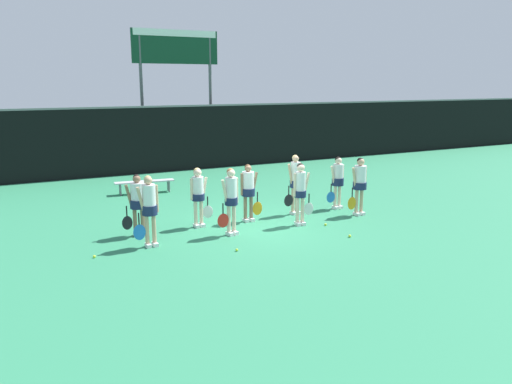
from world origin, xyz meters
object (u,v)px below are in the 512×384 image
(player_1, at_px, (231,196))
(tennis_ball_1, at_px, (237,250))
(scoreboard, at_px, (176,60))
(tennis_ball_3, at_px, (350,236))
(player_6, at_px, (248,188))
(player_2, at_px, (301,189))
(bench_courtside, at_px, (145,182))
(tennis_ball_0, at_px, (94,256))
(player_5, at_px, (198,192))
(player_3, at_px, (360,181))
(tennis_ball_2, at_px, (326,225))
(player_0, at_px, (149,205))
(player_8, at_px, (338,178))
(tennis_ball_4, at_px, (225,217))
(player_7, at_px, (295,180))
(player_4, at_px, (137,200))

(player_1, distance_m, tennis_ball_1, 1.66)
(scoreboard, xyz_separation_m, tennis_ball_3, (0.47, -12.59, -4.86))
(player_6, bearing_deg, player_2, -42.07)
(bench_courtside, bearing_deg, tennis_ball_0, -107.54)
(player_5, bearing_deg, player_2, -27.35)
(player_5, xyz_separation_m, player_6, (1.47, -0.10, -0.01))
(player_3, bearing_deg, tennis_ball_2, -165.42)
(player_3, xyz_separation_m, tennis_ball_1, (-4.64, -1.37, -1.01))
(player_2, xyz_separation_m, tennis_ball_3, (0.55, -1.56, -1.00))
(player_0, relative_size, tennis_ball_1, 26.52)
(tennis_ball_1, bearing_deg, player_5, 92.22)
(player_0, bearing_deg, tennis_ball_3, -21.93)
(scoreboard, xyz_separation_m, tennis_ball_1, (-2.58, -12.27, -4.86))
(bench_courtside, relative_size, tennis_ball_1, 32.02)
(scoreboard, bearing_deg, tennis_ball_3, -87.84)
(player_1, distance_m, tennis_ball_2, 2.90)
(player_1, bearing_deg, player_8, 4.21)
(player_5, bearing_deg, player_3, -16.15)
(tennis_ball_0, xyz_separation_m, tennis_ball_1, (3.10, -1.04, -0.00))
(scoreboard, relative_size, bench_courtside, 2.93)
(scoreboard, xyz_separation_m, player_2, (-0.07, -11.03, -3.86))
(player_5, xyz_separation_m, tennis_ball_4, (0.98, 0.45, -0.95))
(scoreboard, distance_m, tennis_ball_2, 12.43)
(player_6, xyz_separation_m, player_8, (3.14, 0.08, 0.00))
(player_5, relative_size, player_8, 1.00)
(tennis_ball_2, relative_size, tennis_ball_3, 0.97)
(scoreboard, height_order, tennis_ball_3, scoreboard)
(player_2, xyz_separation_m, player_6, (-1.13, 0.98, -0.06))
(player_7, bearing_deg, scoreboard, 83.04)
(player_4, distance_m, player_5, 1.68)
(tennis_ball_1, bearing_deg, tennis_ball_0, 161.51)
(tennis_ball_3, xyz_separation_m, tennis_ball_4, (-2.17, 3.10, -0.00))
(scoreboard, relative_size, tennis_ball_2, 90.60)
(player_0, height_order, player_1, player_1)
(player_2, height_order, tennis_ball_2, player_2)
(player_8, height_order, tennis_ball_0, player_8)
(tennis_ball_0, bearing_deg, tennis_ball_2, -1.81)
(scoreboard, distance_m, tennis_ball_0, 13.49)
(player_0, xyz_separation_m, player_6, (3.11, 0.96, -0.06))
(player_7, height_order, tennis_ball_2, player_7)
(tennis_ball_0, xyz_separation_m, tennis_ball_4, (3.98, 1.74, 0.00))
(player_1, xyz_separation_m, tennis_ball_1, (-0.41, -1.25, -1.01))
(player_2, relative_size, player_5, 1.06)
(scoreboard, distance_m, player_7, 10.67)
(player_1, bearing_deg, player_6, 34.94)
(tennis_ball_0, distance_m, tennis_ball_4, 4.35)
(player_4, bearing_deg, player_8, 7.15)
(player_3, distance_m, tennis_ball_2, 1.92)
(scoreboard, xyz_separation_m, player_8, (1.94, -9.97, -3.92))
(tennis_ball_4, bearing_deg, tennis_ball_2, -41.17)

